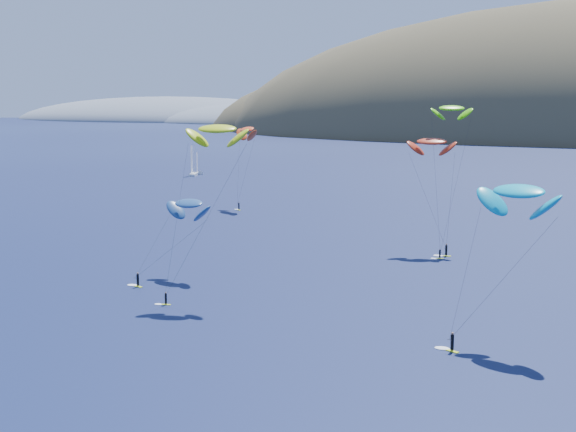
# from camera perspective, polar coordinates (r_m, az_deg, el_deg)

# --- Properties ---
(headland) EXTENTS (460.00, 250.00, 60.00)m
(headland) POSITION_cam_1_polar(r_m,az_deg,el_deg) (922.31, -7.08, 6.59)
(headland) COLOR slate
(headland) RESTS_ON ground
(sailboat) EXTENTS (9.91, 9.19, 11.83)m
(sailboat) POSITION_cam_1_polar(r_m,az_deg,el_deg) (279.14, -6.73, 3.07)
(sailboat) COLOR white
(sailboat) RESTS_ON ground
(kitesurfer_1) EXTENTS (9.72, 10.82, 21.76)m
(kitesurfer_1) POSITION_cam_1_polar(r_m,az_deg,el_deg) (197.39, -2.95, 6.16)
(kitesurfer_1) COLOR #E1FF1C
(kitesurfer_1) RESTS_ON ground
(kitesurfer_2) EXTENTS (8.86, 11.27, 25.25)m
(kitesurfer_2) POSITION_cam_1_polar(r_m,az_deg,el_deg) (109.23, -5.06, 6.18)
(kitesurfer_2) COLOR #E1FF1C
(kitesurfer_2) RESTS_ON ground
(kitesurfer_3) EXTENTS (7.83, 15.36, 27.18)m
(kitesurfer_3) POSITION_cam_1_polar(r_m,az_deg,el_deg) (147.79, 11.56, 7.50)
(kitesurfer_3) COLOR #E1FF1C
(kitesurfer_3) RESTS_ON ground
(kitesurfer_5) EXTENTS (11.41, 11.36, 19.74)m
(kitesurfer_5) POSITION_cam_1_polar(r_m,az_deg,el_deg) (91.69, 16.08, 1.69)
(kitesurfer_5) COLOR #E1FF1C
(kitesurfer_5) RESTS_ON ground
(kitesurfer_9) EXTENTS (9.56, 7.96, 21.67)m
(kitesurfer_9) POSITION_cam_1_polar(r_m,az_deg,el_deg) (144.32, 10.19, 5.21)
(kitesurfer_9) COLOR #E1FF1C
(kitesurfer_9) RESTS_ON ground
(kitesurfer_10) EXTENTS (9.19, 13.07, 13.56)m
(kitesurfer_10) POSITION_cam_1_polar(r_m,az_deg,el_deg) (122.70, -7.09, 0.88)
(kitesurfer_10) COLOR #E1FF1C
(kitesurfer_10) RESTS_ON ground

